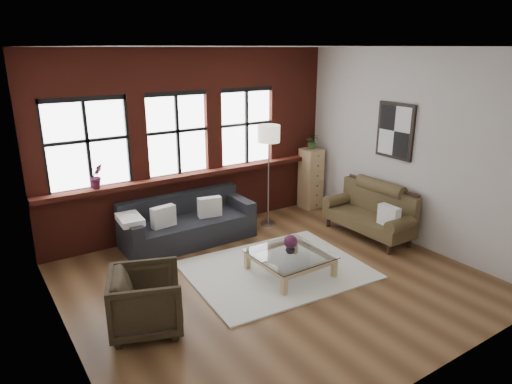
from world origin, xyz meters
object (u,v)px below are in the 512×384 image
vase (290,249)px  floor_lamp (268,172)px  vintage_settee (368,212)px  coffee_table (290,264)px  dark_sofa (188,220)px  armchair (146,301)px  drawer_chest (311,178)px

vase → floor_lamp: bearing=64.2°
vintage_settee → coffee_table: (-1.99, -0.37, -0.29)m
dark_sofa → coffee_table: dark_sofa is taller
armchair → floor_lamp: bearing=-37.3°
vase → dark_sofa: bearing=111.1°
vintage_settee → floor_lamp: size_ratio=0.83×
vintage_settee → armchair: bearing=-173.0°
armchair → vintage_settee: bearing=-62.4°
drawer_chest → vase: bearing=-135.6°
dark_sofa → coffee_table: bearing=-68.9°
drawer_chest → floor_lamp: size_ratio=0.61×
coffee_table → floor_lamp: (0.87, 1.80, 0.85)m
dark_sofa → armchair: (-1.51, -2.04, -0.03)m
dark_sofa → drawer_chest: drawer_chest is taller
dark_sofa → drawer_chest: bearing=4.6°
armchair → vase: size_ratio=5.72×
armchair → coffee_table: 2.25m
vintage_settee → vase: size_ratio=11.70×
armchair → vase: armchair is taller
vase → armchair: bearing=-176.0°
coffee_table → floor_lamp: size_ratio=0.51×
drawer_chest → floor_lamp: (-1.30, -0.33, 0.39)m
dark_sofa → floor_lamp: floor_lamp is taller
dark_sofa → vintage_settee: (2.72, -1.52, 0.05)m
coffee_table → drawer_chest: size_ratio=0.83×
vintage_settee → floor_lamp: (-1.13, 1.43, 0.57)m
dark_sofa → vintage_settee: 3.12m
armchair → coffee_table: size_ratio=0.80×
vintage_settee → armchair: size_ratio=2.05×
vase → coffee_table: bearing=0.0°
floor_lamp → drawer_chest: bearing=14.1°
vintage_settee → coffee_table: size_ratio=1.64×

